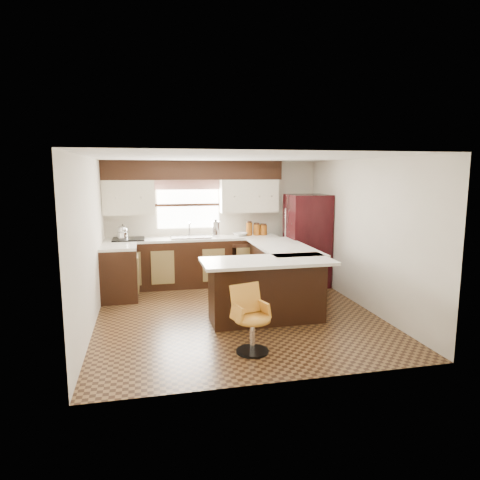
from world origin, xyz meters
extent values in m
plane|color=#49301A|center=(0.00, 0.00, 0.00)|extent=(4.40, 4.40, 0.00)
plane|color=silver|center=(0.00, 0.00, 2.40)|extent=(4.40, 4.40, 0.00)
plane|color=beige|center=(0.00, 2.20, 1.20)|extent=(4.40, 0.00, 4.40)
plane|color=beige|center=(0.00, -2.20, 1.20)|extent=(4.40, 0.00, 4.40)
plane|color=beige|center=(-2.10, 0.00, 1.20)|extent=(0.00, 4.40, 4.40)
plane|color=beige|center=(2.10, 0.00, 1.20)|extent=(0.00, 4.40, 4.40)
cube|color=black|center=(-0.45, 1.90, 0.45)|extent=(3.30, 0.60, 0.90)
cube|color=black|center=(-1.80, 1.25, 0.45)|extent=(0.60, 0.70, 0.90)
cube|color=silver|center=(-0.45, 1.90, 0.92)|extent=(3.30, 0.60, 0.04)
cube|color=silver|center=(-1.80, 1.25, 0.92)|extent=(0.60, 0.70, 0.04)
cube|color=black|center=(-0.40, 2.03, 2.22)|extent=(3.40, 0.35, 0.36)
cube|color=beige|center=(-1.62, 2.03, 1.72)|extent=(0.94, 0.35, 0.64)
cube|color=beige|center=(0.68, 2.03, 1.72)|extent=(1.14, 0.35, 0.64)
cube|color=white|center=(-0.50, 2.18, 1.55)|extent=(1.20, 0.02, 0.90)
cube|color=#D19B93|center=(-0.50, 2.14, 1.94)|extent=(1.30, 0.06, 0.18)
cube|color=#B2B2B7|center=(-0.50, 1.88, 0.96)|extent=(0.75, 0.45, 0.03)
cube|color=black|center=(0.55, 1.61, 0.43)|extent=(0.58, 0.03, 0.78)
cube|color=black|center=(-1.65, 1.88, 0.96)|extent=(0.58, 0.50, 0.02)
cube|color=black|center=(0.90, 0.62, 0.45)|extent=(0.60, 1.95, 0.90)
cube|color=black|center=(0.38, -0.35, 0.45)|extent=(1.65, 0.60, 0.90)
cube|color=silver|center=(0.95, 0.62, 0.92)|extent=(0.84, 1.95, 0.04)
cube|color=silver|center=(0.35, -0.44, 0.92)|extent=(1.89, 0.84, 0.04)
cube|color=black|center=(1.70, 1.45, 0.88)|extent=(0.76, 0.73, 1.76)
cylinder|color=silver|center=(0.00, 1.90, 1.09)|extent=(0.14, 0.14, 0.30)
imported|color=white|center=(0.48, 1.90, 0.98)|extent=(0.33, 0.33, 0.06)
cylinder|color=#8A4811|center=(0.67, 1.92, 1.07)|extent=(0.12, 0.12, 0.25)
cylinder|color=#8A4811|center=(0.82, 1.92, 1.05)|extent=(0.13, 0.13, 0.22)
cylinder|color=#8A4811|center=(0.96, 1.92, 1.04)|extent=(0.14, 0.14, 0.20)
camera|label=1|loc=(-1.34, -6.21, 2.19)|focal=32.00mm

